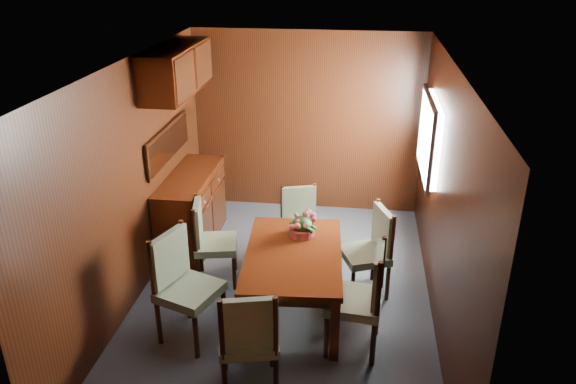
# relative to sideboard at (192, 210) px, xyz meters

# --- Properties ---
(ground) EXTENTS (4.50, 4.50, 0.00)m
(ground) POSITION_rel_sideboard_xyz_m (1.25, -1.00, -0.45)
(ground) COLOR #2F3841
(ground) RESTS_ON ground
(room_shell) EXTENTS (3.06, 4.52, 2.41)m
(room_shell) POSITION_rel_sideboard_xyz_m (1.15, -0.67, 1.18)
(room_shell) COLOR black
(room_shell) RESTS_ON ground
(sideboard) EXTENTS (0.48, 1.40, 0.90)m
(sideboard) POSITION_rel_sideboard_xyz_m (0.00, 0.00, 0.00)
(sideboard) COLOR #321206
(sideboard) RESTS_ON ground
(dining_table) EXTENTS (1.01, 1.51, 0.68)m
(dining_table) POSITION_rel_sideboard_xyz_m (1.38, -1.24, 0.14)
(dining_table) COLOR #321206
(dining_table) RESTS_ON ground
(chair_left_near) EXTENTS (0.63, 0.64, 1.06)m
(chair_left_near) POSITION_rel_sideboard_xyz_m (0.42, -1.71, 0.14)
(chair_left_near) COLOR black
(chair_left_near) RESTS_ON ground
(chair_left_far) EXTENTS (0.51, 0.53, 0.95)m
(chair_left_far) POSITION_rel_sideboard_xyz_m (0.42, -0.78, 0.08)
(chair_left_far) COLOR black
(chair_left_far) RESTS_ON ground
(chair_right_near) EXTENTS (0.51, 0.53, 1.04)m
(chair_right_near) POSITION_rel_sideboard_xyz_m (2.05, -1.68, 0.13)
(chair_right_near) COLOR black
(chair_right_near) RESTS_ON ground
(chair_right_far) EXTENTS (0.57, 0.59, 0.96)m
(chair_right_far) POSITION_rel_sideboard_xyz_m (2.13, -0.76, 0.08)
(chair_right_far) COLOR black
(chair_right_far) RESTS_ON ground
(chair_head) EXTENTS (0.56, 0.55, 0.99)m
(chair_head) POSITION_rel_sideboard_xyz_m (1.16, -2.35, 0.10)
(chair_head) COLOR black
(chair_head) RESTS_ON ground
(chair_foot) EXTENTS (0.52, 0.51, 0.90)m
(chair_foot) POSITION_rel_sideboard_xyz_m (1.33, -0.22, 0.05)
(chair_foot) COLOR black
(chair_foot) RESTS_ON ground
(flower_centerpiece) EXTENTS (0.29, 0.29, 0.29)m
(flower_centerpiece) POSITION_rel_sideboard_xyz_m (1.42, -0.88, 0.37)
(flower_centerpiece) COLOR #B24336
(flower_centerpiece) RESTS_ON dining_table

